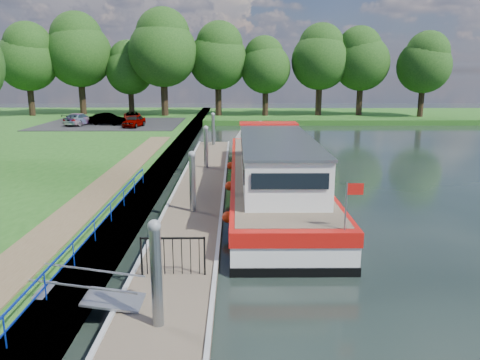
{
  "coord_description": "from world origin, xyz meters",
  "views": [
    {
      "loc": [
        1.81,
        -10.29,
        6.13
      ],
      "look_at": [
        1.98,
        9.91,
        1.4
      ],
      "focal_mm": 35.0,
      "sensor_mm": 36.0,
      "label": 1
    }
  ],
  "objects_px": {
    "car_c": "(79,119)",
    "car_d": "(133,117)",
    "car_b": "(108,119)",
    "barge": "(271,171)",
    "pontoon": "(201,189)",
    "car_a": "(134,121)"
  },
  "relations": [
    {
      "from": "car_a",
      "to": "car_b",
      "type": "height_order",
      "value": "car_a"
    },
    {
      "from": "car_a",
      "to": "car_b",
      "type": "bearing_deg",
      "value": 158.22
    },
    {
      "from": "car_d",
      "to": "car_a",
      "type": "bearing_deg",
      "value": -90.53
    },
    {
      "from": "car_d",
      "to": "barge",
      "type": "bearing_deg",
      "value": -78.23
    },
    {
      "from": "pontoon",
      "to": "car_c",
      "type": "distance_m",
      "value": 27.45
    },
    {
      "from": "barge",
      "to": "car_c",
      "type": "relative_size",
      "value": 5.22
    },
    {
      "from": "barge",
      "to": "car_a",
      "type": "height_order",
      "value": "barge"
    },
    {
      "from": "car_c",
      "to": "car_d",
      "type": "height_order",
      "value": "car_c"
    },
    {
      "from": "car_c",
      "to": "car_d",
      "type": "distance_m",
      "value": 5.5
    },
    {
      "from": "pontoon",
      "to": "car_a",
      "type": "xyz_separation_m",
      "value": [
        -8.05,
        21.94,
        1.23
      ]
    },
    {
      "from": "barge",
      "to": "car_b",
      "type": "distance_m",
      "value": 27.7
    },
    {
      "from": "car_c",
      "to": "barge",
      "type": "bearing_deg",
      "value": 138.47
    },
    {
      "from": "car_b",
      "to": "car_a",
      "type": "bearing_deg",
      "value": -106.86
    },
    {
      "from": "barge",
      "to": "car_b",
      "type": "height_order",
      "value": "barge"
    },
    {
      "from": "car_b",
      "to": "car_d",
      "type": "xyz_separation_m",
      "value": [
        1.93,
        2.62,
        -0.05
      ]
    },
    {
      "from": "pontoon",
      "to": "car_b",
      "type": "xyz_separation_m",
      "value": [
        -11.06,
        23.77,
        1.23
      ]
    },
    {
      "from": "car_c",
      "to": "car_a",
      "type": "bearing_deg",
      "value": 175.51
    },
    {
      "from": "pontoon",
      "to": "barge",
      "type": "xyz_separation_m",
      "value": [
        3.6,
        0.26,
        0.9
      ]
    },
    {
      "from": "barge",
      "to": "car_a",
      "type": "bearing_deg",
      "value": 118.24
    },
    {
      "from": "car_b",
      "to": "car_c",
      "type": "relative_size",
      "value": 0.87
    },
    {
      "from": "barge",
      "to": "car_c",
      "type": "bearing_deg",
      "value": 126.81
    },
    {
      "from": "barge",
      "to": "car_b",
      "type": "bearing_deg",
      "value": 121.95
    }
  ]
}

